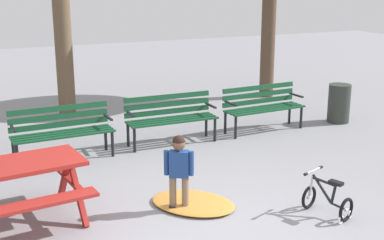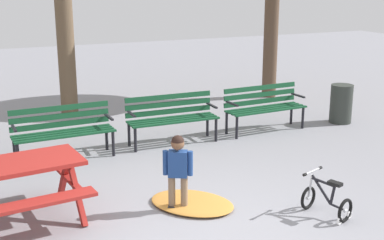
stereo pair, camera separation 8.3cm
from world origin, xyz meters
TOP-DOWN VIEW (x-y plane):
  - ground at (0.00, 0.00)m, footprint 36.00×36.00m
  - picnic_table at (-2.06, 1.23)m, footprint 1.94×1.53m
  - park_bench_left at (-0.98, 3.38)m, footprint 1.62×0.51m
  - park_bench_right at (0.92, 3.45)m, footprint 1.60×0.47m
  - park_bench_far_right at (2.82, 3.46)m, footprint 1.62×0.54m
  - child_standing at (-0.05, 0.81)m, footprint 0.34×0.26m
  - kids_bicycle at (1.55, -0.09)m, footprint 0.51×0.63m
  - leaf_pile at (0.16, 0.86)m, footprint 1.31×1.37m
  - trash_bin at (4.54, 3.30)m, footprint 0.44×0.44m

SIDE VIEW (x-z plane):
  - ground at x=0.00m, z-range 0.00..0.00m
  - leaf_pile at x=0.16m, z-range 0.00..0.07m
  - kids_bicycle at x=1.55m, z-range -0.07..0.47m
  - trash_bin at x=4.54m, z-range 0.00..0.77m
  - park_bench_left at x=-0.98m, z-range 0.08..0.94m
  - park_bench_right at x=0.92m, z-range 0.08..0.94m
  - park_bench_far_right at x=2.82m, z-range 0.08..0.94m
  - child_standing at x=-0.05m, z-range 0.08..1.06m
  - picnic_table at x=-2.06m, z-range 0.20..0.99m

